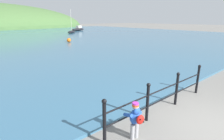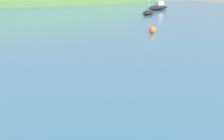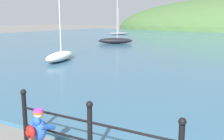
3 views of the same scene
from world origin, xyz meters
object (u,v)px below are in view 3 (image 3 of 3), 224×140
boat_red_dinghy (119,33)px  boat_nearest_quay (60,56)px  boat_blue_hull (115,41)px  child_in_coat (38,130)px

boat_red_dinghy → boat_nearest_quay: size_ratio=1.01×
boat_nearest_quay → boat_blue_hull: boat_blue_hull is taller
child_in_coat → boat_red_dinghy: 39.44m
boat_nearest_quay → boat_blue_hull: bearing=102.0°
child_in_coat → boat_nearest_quay: bearing=128.1°
boat_red_dinghy → boat_blue_hull: size_ratio=0.96×
child_in_coat → boat_nearest_quay: 11.60m
child_in_coat → boat_blue_hull: 23.16m
boat_nearest_quay → boat_red_dinghy: bearing=110.0°
boat_nearest_quay → child_in_coat: bearing=-51.9°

